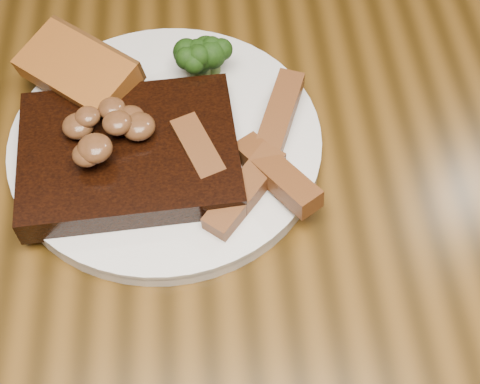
% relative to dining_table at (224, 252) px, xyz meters
% --- Properties ---
extents(dining_table, '(1.60, 0.90, 0.75)m').
position_rel_dining_table_xyz_m(dining_table, '(0.00, 0.00, 0.00)').
color(dining_table, '#4F320F').
rests_on(dining_table, ground).
extents(plate, '(0.30, 0.30, 0.01)m').
position_rel_dining_table_xyz_m(plate, '(-0.05, 0.06, 0.10)').
color(plate, silver).
rests_on(plate, dining_table).
extents(steak, '(0.19, 0.15, 0.03)m').
position_rel_dining_table_xyz_m(steak, '(-0.07, 0.03, 0.12)').
color(steak, black).
rests_on(steak, plate).
extents(steak_bone, '(0.14, 0.02, 0.02)m').
position_rel_dining_table_xyz_m(steak_bone, '(-0.07, -0.03, 0.11)').
color(steak_bone, '#BBAB91').
rests_on(steak_bone, plate).
extents(mushroom_pile, '(0.08, 0.08, 0.03)m').
position_rel_dining_table_xyz_m(mushroom_pile, '(-0.08, 0.04, 0.15)').
color(mushroom_pile, brown).
rests_on(mushroom_pile, steak).
extents(garlic_bread, '(0.11, 0.11, 0.02)m').
position_rel_dining_table_xyz_m(garlic_bread, '(-0.12, 0.12, 0.12)').
color(garlic_bread, '#994F1B').
rests_on(garlic_bread, plate).
extents(potato_wedges, '(0.11, 0.11, 0.02)m').
position_rel_dining_table_xyz_m(potato_wedges, '(0.02, 0.04, 0.12)').
color(potato_wedges, brown).
rests_on(potato_wedges, plate).
extents(broccoli_cluster, '(0.07, 0.07, 0.04)m').
position_rel_dining_table_xyz_m(broccoli_cluster, '(-0.00, 0.13, 0.12)').
color(broccoli_cluster, '#19370C').
rests_on(broccoli_cluster, plate).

